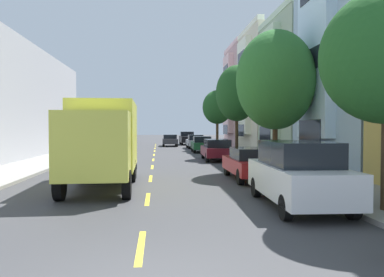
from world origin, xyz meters
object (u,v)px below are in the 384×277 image
(parked_hatchback_forest, at_px, (202,144))
(parked_pickup_black, at_px, (188,138))
(parked_sedan_red, at_px, (251,163))
(parked_suv_white, at_px, (298,173))
(parked_wagon_burgundy, at_px, (216,149))
(street_tree_third, at_px, (237,93))
(street_tree_second, at_px, (275,80))
(moving_charcoal_sedan, at_px, (170,140))
(street_tree_farthest, at_px, (217,107))
(delivery_box_truck, at_px, (104,138))
(parked_sedan_teal, at_px, (114,142))
(parked_wagon_orange, at_px, (124,138))
(parked_hatchback_silver, at_px, (195,142))

(parked_hatchback_forest, xyz_separation_m, parked_pickup_black, (-0.08, 16.07, 0.07))
(parked_sedan_red, bearing_deg, parked_suv_white, -90.18)
(parked_wagon_burgundy, bearing_deg, parked_suv_white, -89.98)
(parked_hatchback_forest, distance_m, parked_pickup_black, 16.07)
(street_tree_third, distance_m, parked_hatchback_forest, 7.78)
(street_tree_third, bearing_deg, street_tree_second, -90.00)
(parked_suv_white, xyz_separation_m, moving_charcoal_sedan, (-2.65, 36.15, -0.24))
(street_tree_farthest, relative_size, delivery_box_truck, 0.83)
(delivery_box_truck, relative_size, parked_sedan_red, 1.60)
(street_tree_second, distance_m, parked_sedan_red, 5.20)
(street_tree_second, relative_size, moving_charcoal_sedan, 1.60)
(street_tree_third, height_order, delivery_box_truck, street_tree_third)
(street_tree_second, height_order, parked_suv_white, street_tree_second)
(delivery_box_truck, xyz_separation_m, parked_sedan_teal, (-2.56, 26.49, -1.16))
(parked_wagon_orange, bearing_deg, parked_sedan_teal, -89.56)
(parked_hatchback_silver, bearing_deg, parked_sedan_red, -89.90)
(street_tree_third, xyz_separation_m, parked_suv_white, (-1.95, -18.18, -3.96))
(parked_hatchback_forest, xyz_separation_m, parked_sedan_teal, (-8.75, 6.58, -0.01))
(street_tree_third, xyz_separation_m, delivery_box_truck, (-8.21, -13.68, -3.05))
(street_tree_second, relative_size, parked_hatchback_silver, 1.80)
(street_tree_second, xyz_separation_m, street_tree_farthest, (0.00, 19.43, -0.40))
(parked_sedan_red, height_order, parked_sedan_teal, same)
(street_tree_second, height_order, parked_pickup_black, street_tree_second)
(parked_hatchback_silver, bearing_deg, parked_sedan_teal, -179.88)
(parked_wagon_burgundy, xyz_separation_m, moving_charcoal_sedan, (-2.64, 20.43, -0.05))
(parked_sedan_teal, bearing_deg, parked_suv_white, -74.12)
(parked_sedan_teal, height_order, parked_pickup_black, parked_pickup_black)
(delivery_box_truck, bearing_deg, parked_sedan_teal, 95.53)
(parked_hatchback_silver, bearing_deg, street_tree_third, -81.25)
(parked_suv_white, xyz_separation_m, parked_hatchback_silver, (-0.02, 31.01, -0.23))
(parked_hatchback_forest, bearing_deg, street_tree_farthest, 59.99)
(parked_wagon_orange, bearing_deg, parked_suv_white, -78.38)
(street_tree_third, height_order, parked_pickup_black, street_tree_third)
(parked_sedan_red, relative_size, parked_pickup_black, 0.85)
(delivery_box_truck, distance_m, parked_pickup_black, 36.51)
(parked_sedan_red, bearing_deg, parked_hatchback_forest, 90.25)
(parked_wagon_orange, relative_size, parked_hatchback_silver, 1.18)
(parked_wagon_orange, bearing_deg, parked_hatchback_silver, -54.20)
(parked_wagon_burgundy, bearing_deg, parked_hatchback_silver, 90.07)
(street_tree_second, height_order, parked_sedan_teal, street_tree_second)
(parked_sedan_red, distance_m, parked_hatchback_silver, 25.20)
(street_tree_farthest, distance_m, parked_wagon_orange, 19.22)
(street_tree_second, bearing_deg, parked_sedan_red, -126.06)
(parked_hatchback_forest, height_order, parked_sedan_teal, parked_hatchback_forest)
(parked_suv_white, bearing_deg, street_tree_second, 77.02)
(parked_pickup_black, relative_size, parked_hatchback_silver, 1.32)
(street_tree_third, height_order, moving_charcoal_sedan, street_tree_third)
(parked_pickup_black, bearing_deg, parked_wagon_orange, 161.95)
(street_tree_second, height_order, parked_wagon_orange, street_tree_second)
(parked_pickup_black, distance_m, moving_charcoal_sedan, 5.01)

